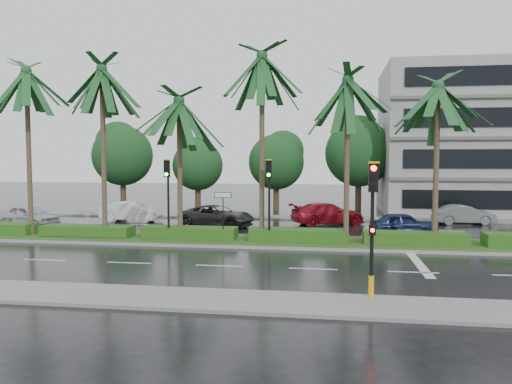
# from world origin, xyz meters

# --- Properties ---
(ground) EXTENTS (120.00, 120.00, 0.00)m
(ground) POSITION_xyz_m (0.00, 0.00, 0.00)
(ground) COLOR black
(ground) RESTS_ON ground
(near_sidewalk) EXTENTS (40.00, 2.40, 0.12)m
(near_sidewalk) POSITION_xyz_m (0.00, -10.20, 0.06)
(near_sidewalk) COLOR slate
(near_sidewalk) RESTS_ON ground
(far_sidewalk) EXTENTS (40.00, 2.00, 0.12)m
(far_sidewalk) POSITION_xyz_m (0.00, 12.00, 0.06)
(far_sidewalk) COLOR slate
(far_sidewalk) RESTS_ON ground
(median) EXTENTS (36.00, 4.00, 0.15)m
(median) POSITION_xyz_m (0.00, 1.00, 0.08)
(median) COLOR gray
(median) RESTS_ON ground
(hedge) EXTENTS (35.20, 1.40, 0.60)m
(hedge) POSITION_xyz_m (0.00, 1.00, 0.45)
(hedge) COLOR #234E16
(hedge) RESTS_ON median
(lane_markings) EXTENTS (34.00, 13.06, 0.01)m
(lane_markings) POSITION_xyz_m (3.04, -0.43, 0.01)
(lane_markings) COLOR silver
(lane_markings) RESTS_ON ground
(palm_row) EXTENTS (26.30, 4.20, 10.66)m
(palm_row) POSITION_xyz_m (-1.26, 1.02, 8.26)
(palm_row) COLOR #463828
(palm_row) RESTS_ON median
(signal_near) EXTENTS (0.34, 0.45, 4.36)m
(signal_near) POSITION_xyz_m (6.00, -9.39, 2.50)
(signal_near) COLOR black
(signal_near) RESTS_ON near_sidewalk
(signal_median_left) EXTENTS (0.34, 0.42, 4.36)m
(signal_median_left) POSITION_xyz_m (-4.00, 0.30, 3.00)
(signal_median_left) COLOR black
(signal_median_left) RESTS_ON median
(signal_median_right) EXTENTS (0.34, 0.42, 4.36)m
(signal_median_right) POSITION_xyz_m (1.50, 0.30, 3.00)
(signal_median_right) COLOR black
(signal_median_right) RESTS_ON median
(street_sign) EXTENTS (0.95, 0.09, 2.60)m
(street_sign) POSITION_xyz_m (-1.00, 0.48, 2.12)
(street_sign) COLOR black
(street_sign) RESTS_ON median
(bg_trees) EXTENTS (33.39, 5.65, 8.17)m
(bg_trees) POSITION_xyz_m (0.73, 17.59, 4.88)
(bg_trees) COLOR #352B18
(bg_trees) RESTS_ON ground
(building) EXTENTS (16.00, 10.00, 12.00)m
(building) POSITION_xyz_m (17.00, 18.00, 6.00)
(building) COLOR gray
(building) RESTS_ON ground
(car_silver) EXTENTS (2.97, 4.61, 1.46)m
(car_silver) POSITION_xyz_m (-15.02, 4.79, 0.73)
(car_silver) COLOR silver
(car_silver) RESTS_ON ground
(car_white) EXTENTS (1.61, 4.39, 1.44)m
(car_white) POSITION_xyz_m (-9.49, 8.45, 0.72)
(car_white) COLOR white
(car_white) RESTS_ON ground
(car_darkgrey) EXTENTS (3.33, 5.46, 1.41)m
(car_darkgrey) POSITION_xyz_m (-2.78, 6.79, 0.71)
(car_darkgrey) COLOR #232326
(car_darkgrey) RESTS_ON ground
(car_red) EXTENTS (3.91, 5.51, 1.48)m
(car_red) POSITION_xyz_m (4.50, 8.92, 0.74)
(car_red) COLOR maroon
(car_red) RESTS_ON ground
(car_blue) EXTENTS (2.33, 4.15, 1.33)m
(car_blue) POSITION_xyz_m (9.00, 4.97, 0.67)
(car_blue) COLOR #19224B
(car_blue) RESTS_ON ground
(car_grey) EXTENTS (1.86, 4.22, 1.35)m
(car_grey) POSITION_xyz_m (13.76, 10.33, 0.67)
(car_grey) COLOR slate
(car_grey) RESTS_ON ground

